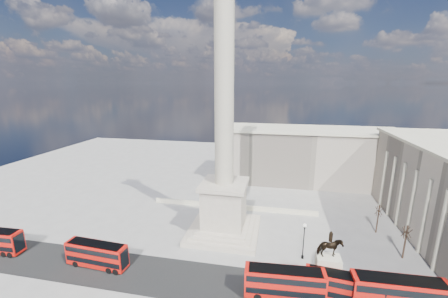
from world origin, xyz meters
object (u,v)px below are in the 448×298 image
(pedestrian_crossing, at_px, (279,269))
(pedestrian_walking, at_px, (334,261))
(red_bus_d, at_px, (399,294))
(pedestrian_standing, at_px, (426,291))
(red_bus_a, at_px, (97,254))
(victorian_lamp, at_px, (304,238))
(red_bus_c, at_px, (344,288))
(nelsons_column, at_px, (224,172))
(equestrian_statue, at_px, (328,266))
(red_bus_b, at_px, (285,283))

(pedestrian_crossing, bearing_deg, pedestrian_walking, -107.28)
(red_bus_d, xyz_separation_m, pedestrian_standing, (5.13, 3.63, -1.68))
(red_bus_a, relative_size, pedestrian_walking, 6.36)
(red_bus_d, height_order, victorian_lamp, victorian_lamp)
(pedestrian_standing, bearing_deg, red_bus_c, 16.20)
(pedestrian_crossing, bearing_deg, red_bus_c, -155.96)
(victorian_lamp, height_order, pedestrian_standing, victorian_lamp)
(red_bus_a, height_order, pedestrian_standing, red_bus_a)
(nelsons_column, bearing_deg, pedestrian_walking, -18.64)
(red_bus_a, distance_m, pedestrian_standing, 50.51)
(equestrian_statue, bearing_deg, red_bus_c, -59.52)
(pedestrian_crossing, bearing_deg, red_bus_b, 146.27)
(equestrian_statue, bearing_deg, pedestrian_crossing, 172.38)
(pedestrian_standing, height_order, pedestrian_crossing, pedestrian_crossing)
(red_bus_a, distance_m, victorian_lamp, 34.87)
(pedestrian_walking, height_order, pedestrian_standing, pedestrian_standing)
(victorian_lamp, distance_m, equestrian_statue, 6.71)
(red_bus_b, relative_size, red_bus_d, 0.94)
(red_bus_d, bearing_deg, equestrian_statue, 157.30)
(pedestrian_standing, bearing_deg, victorian_lamp, -17.90)
(nelsons_column, bearing_deg, equestrian_statue, -33.07)
(victorian_lamp, relative_size, equestrian_statue, 0.74)
(red_bus_a, relative_size, victorian_lamp, 1.61)
(red_bus_c, distance_m, equestrian_statue, 3.58)
(red_bus_b, xyz_separation_m, victorian_lamp, (3.28, 9.78, 1.52))
(red_bus_d, distance_m, pedestrian_walking, 10.74)
(red_bus_c, bearing_deg, pedestrian_standing, 22.08)
(nelsons_column, height_order, red_bus_d, nelsons_column)
(red_bus_b, xyz_separation_m, pedestrian_walking, (8.29, 8.90, -1.54))
(nelsons_column, xyz_separation_m, red_bus_d, (26.74, -15.13, -10.37))
(victorian_lamp, height_order, pedestrian_walking, victorian_lamp)
(victorian_lamp, relative_size, pedestrian_crossing, 3.53)
(red_bus_a, bearing_deg, red_bus_b, 1.81)
(nelsons_column, relative_size, pedestrian_walking, 29.78)
(red_bus_c, bearing_deg, nelsons_column, 149.80)
(nelsons_column, distance_m, victorian_lamp, 18.61)
(red_bus_c, relative_size, pedestrian_walking, 6.29)
(red_bus_b, height_order, pedestrian_standing, red_bus_b)
(equestrian_statue, distance_m, pedestrian_walking, 5.90)
(pedestrian_crossing, bearing_deg, pedestrian_standing, -133.50)
(red_bus_c, xyz_separation_m, pedestrian_crossing, (-8.77, 3.92, -1.26))
(red_bus_a, xyz_separation_m, red_bus_b, (30.40, -0.89, 0.14))
(red_bus_c, distance_m, red_bus_d, 6.79)
(nelsons_column, height_order, pedestrian_crossing, nelsons_column)
(pedestrian_walking, bearing_deg, pedestrian_standing, -15.10)
(red_bus_b, relative_size, victorian_lamp, 1.71)
(red_bus_d, bearing_deg, pedestrian_standing, 33.58)
(victorian_lamp, xyz_separation_m, pedestrian_crossing, (-3.97, -4.99, -2.96))
(red_bus_a, distance_m, red_bus_b, 30.41)
(victorian_lamp, bearing_deg, pedestrian_standing, -18.44)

